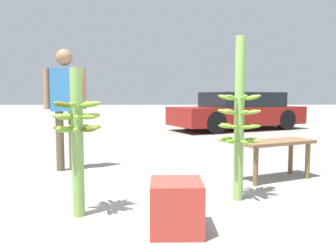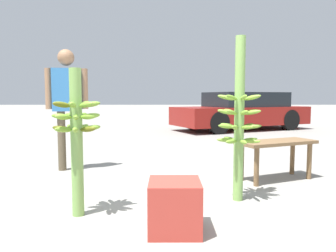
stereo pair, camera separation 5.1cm
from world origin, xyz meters
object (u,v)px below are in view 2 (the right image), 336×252
(vendor_person, at_px, (67,98))
(market_bench, at_px, (276,148))
(produce_crate, at_px, (175,206))
(parked_car, at_px, (242,111))
(banana_stalk_left, at_px, (77,134))
(banana_stalk_center, at_px, (239,119))

(vendor_person, height_order, market_bench, vendor_person)
(vendor_person, xyz_separation_m, market_bench, (2.79, -0.57, -0.63))
(produce_crate, bearing_deg, vendor_person, 124.09)
(vendor_person, distance_m, parked_car, 6.91)
(banana_stalk_left, relative_size, parked_car, 0.28)
(market_bench, distance_m, produce_crate, 2.08)
(banana_stalk_center, xyz_separation_m, parked_car, (1.68, 7.14, -0.24))
(banana_stalk_left, height_order, banana_stalk_center, banana_stalk_center)
(vendor_person, relative_size, market_bench, 1.56)
(banana_stalk_left, bearing_deg, vendor_person, 108.95)
(banana_stalk_left, xyz_separation_m, banana_stalk_center, (1.51, 0.42, 0.10))
(market_bench, bearing_deg, banana_stalk_center, -152.47)
(banana_stalk_left, height_order, market_bench, banana_stalk_left)
(banana_stalk_center, bearing_deg, vendor_person, 146.83)
(banana_stalk_left, relative_size, banana_stalk_center, 0.79)
(banana_stalk_left, distance_m, market_bench, 2.52)
(banana_stalk_left, distance_m, vendor_person, 1.94)
(banana_stalk_left, height_order, produce_crate, banana_stalk_left)
(banana_stalk_left, bearing_deg, parked_car, 67.10)
(banana_stalk_center, bearing_deg, market_bench, 51.29)
(banana_stalk_center, relative_size, parked_car, 0.36)
(vendor_person, bearing_deg, banana_stalk_center, 135.06)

